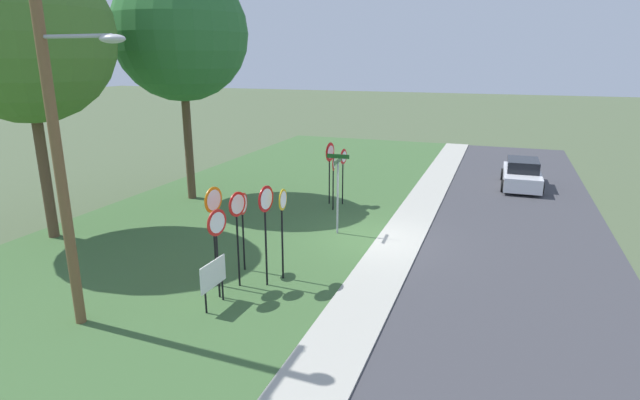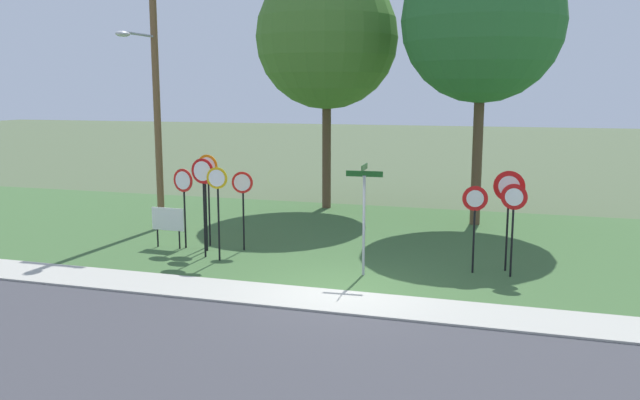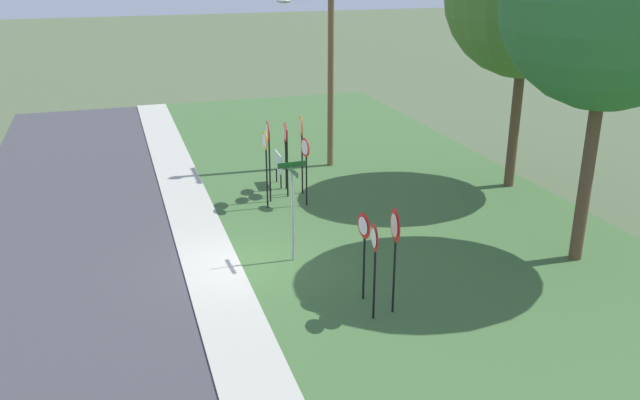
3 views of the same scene
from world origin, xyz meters
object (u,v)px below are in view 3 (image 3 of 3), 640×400
object	(u,v)px
stop_sign_far_right	(306,157)
yield_sign_near_left	(374,249)
stop_sign_center_tall	(286,143)
stop_sign_near_left	(285,142)
stop_sign_far_left	(301,137)
street_name_post	(293,203)
utility_pole	(327,43)
yield_sign_near_right	(363,236)
stop_sign_far_center	(268,144)
yield_sign_far_left	(394,235)
notice_board	(278,164)
stop_sign_near_right	(265,155)

from	to	relation	value
stop_sign_far_right	yield_sign_near_left	bearing A→B (deg)	-12.96
stop_sign_far_right	stop_sign_center_tall	bearing A→B (deg)	-167.33
stop_sign_near_left	stop_sign_far_left	xyz separation A→B (m)	(0.61, 0.45, 0.30)
street_name_post	utility_pole	xyz separation A→B (m)	(-8.26, 3.72, 3.19)
yield_sign_near_right	yield_sign_near_left	bearing A→B (deg)	-13.68
stop_sign_near_left	stop_sign_far_center	xyz separation A→B (m)	(1.11, -0.87, 0.32)
stop_sign_center_tall	yield_sign_far_left	bearing A→B (deg)	12.08
stop_sign_near_left	yield_sign_far_left	xyz separation A→B (m)	(9.51, 0.15, 0.26)
stop_sign_far_center	stop_sign_far_right	world-z (taller)	stop_sign_far_center
stop_sign_far_center	utility_pole	xyz separation A→B (m)	(-3.42, 3.24, 2.83)
stop_sign_far_center	yield_sign_far_left	world-z (taller)	stop_sign_far_center
stop_sign_far_right	utility_pole	size ratio (longest dim) A/B	0.26
stop_sign_far_left	stop_sign_far_right	distance (m)	1.31
stop_sign_near_left	stop_sign_far_right	bearing A→B (deg)	17.88
stop_sign_center_tall	street_name_post	bearing A→B (deg)	-2.96
stop_sign_far_right	notice_board	bearing A→B (deg)	-179.35
stop_sign_far_left	utility_pole	xyz separation A→B (m)	(-2.91, 1.92, 2.85)
yield_sign_far_left	yield_sign_near_left	bearing A→B (deg)	-68.37
stop_sign_near_left	notice_board	xyz separation A→B (m)	(-0.50, -0.13, -0.95)
stop_sign_near_left	stop_sign_far_center	size ratio (longest dim) A/B	0.85
stop_sign_far_right	stop_sign_center_tall	distance (m)	1.14
yield_sign_near_left	yield_sign_near_right	xyz separation A→B (m)	(-0.97, 0.11, -0.09)
stop_sign_far_left	stop_sign_center_tall	bearing A→B (deg)	-64.80
stop_sign_near_right	utility_pole	bearing A→B (deg)	134.41
yield_sign_near_left	stop_sign_near_left	bearing A→B (deg)	-175.22
stop_sign_far_right	street_name_post	world-z (taller)	street_name_post
stop_sign_center_tall	utility_pole	distance (m)	4.99
yield_sign_far_left	utility_pole	distance (m)	12.37
stop_sign_near_left	utility_pole	xyz separation A→B (m)	(-2.31, 2.37, 3.15)
stop_sign_center_tall	street_name_post	size ratio (longest dim) A/B	0.93
stop_sign_near_right	utility_pole	distance (m)	6.10
stop_sign_far_right	yield_sign_far_left	bearing A→B (deg)	-8.86
stop_sign_far_left	yield_sign_near_left	distance (m)	9.09
yield_sign_near_left	notice_board	bearing A→B (deg)	-174.37
stop_sign_far_left	stop_sign_near_left	bearing A→B (deg)	-136.99
notice_board	stop_sign_far_left	bearing A→B (deg)	29.32
stop_sign_center_tall	yield_sign_far_left	distance (m)	8.71
yield_sign_near_left	utility_pole	world-z (taller)	utility_pole
yield_sign_far_left	stop_sign_far_center	bearing A→B (deg)	-165.45
stop_sign_far_center	stop_sign_center_tall	xyz separation A→B (m)	(-0.30, 0.71, -0.13)
stop_sign_far_center	yield_sign_near_right	world-z (taller)	stop_sign_far_center
yield_sign_near_right	yield_sign_far_left	size ratio (longest dim) A/B	0.86
yield_sign_near_left	street_name_post	distance (m)	3.82
stop_sign_near_left	yield_sign_near_left	bearing A→B (deg)	8.12
stop_sign_far_right	yield_sign_near_left	distance (m)	7.83
yield_sign_near_right	yield_sign_far_left	world-z (taller)	yield_sign_far_left
stop_sign_far_center	notice_board	xyz separation A→B (m)	(-1.61, 0.74, -1.27)
stop_sign_near_right	utility_pole	world-z (taller)	utility_pole
stop_sign_center_tall	utility_pole	world-z (taller)	utility_pole
stop_sign_near_left	yield_sign_near_right	size ratio (longest dim) A/B	1.05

